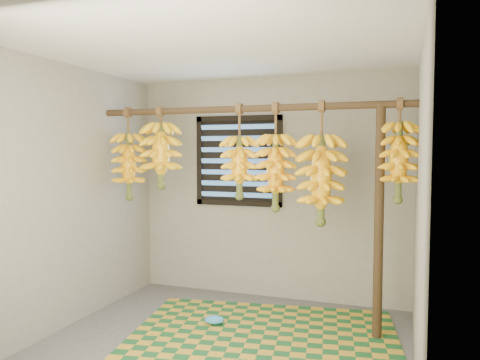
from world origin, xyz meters
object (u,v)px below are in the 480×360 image
at_px(support_post, 379,223).
at_px(woven_mat, 262,340).
at_px(banana_bunch_a, 129,166).
at_px(banana_bunch_f, 399,162).
at_px(banana_bunch_b, 161,155).
at_px(banana_bunch_c, 239,167).
at_px(banana_bunch_e, 321,180).
at_px(banana_bunch_d, 276,172).
at_px(plastic_bag, 214,320).

xyz_separation_m(support_post, woven_mat, (-0.92, -0.38, -0.99)).
distance_m(banana_bunch_a, banana_bunch_f, 2.61).
height_order(woven_mat, banana_bunch_b, banana_bunch_b).
xyz_separation_m(banana_bunch_c, banana_bunch_e, (0.76, 0.00, -0.10)).
relative_size(banana_bunch_c, banana_bunch_d, 0.90).
distance_m(banana_bunch_c, banana_bunch_e, 0.77).
bearing_deg(banana_bunch_b, banana_bunch_e, 0.00).
bearing_deg(banana_bunch_d, banana_bunch_f, 0.00).
relative_size(support_post, banana_bunch_a, 2.15).
bearing_deg(banana_bunch_b, woven_mat, -18.18).
xyz_separation_m(support_post, banana_bunch_f, (0.15, 0.00, 0.52)).
height_order(banana_bunch_a, banana_bunch_e, same).
height_order(woven_mat, plastic_bag, plastic_bag).
relative_size(woven_mat, banana_bunch_e, 2.11).
distance_m(plastic_bag, banana_bunch_a, 1.75).
bearing_deg(banana_bunch_e, banana_bunch_f, -0.00).
xyz_separation_m(support_post, banana_bunch_d, (-0.91, 0.00, 0.42)).
height_order(banana_bunch_b, banana_bunch_f, same).
relative_size(woven_mat, banana_bunch_a, 2.46).
xyz_separation_m(support_post, banana_bunch_e, (-0.50, 0.00, 0.36)).
bearing_deg(woven_mat, banana_bunch_d, 88.94).
bearing_deg(support_post, banana_bunch_c, 180.00).
distance_m(support_post, banana_bunch_c, 1.34).
relative_size(support_post, woven_mat, 0.87).
bearing_deg(plastic_bag, banana_bunch_f, 6.98).
relative_size(woven_mat, banana_bunch_f, 2.65).
height_order(support_post, plastic_bag, support_post).
distance_m(woven_mat, banana_bunch_a, 2.15).
relative_size(support_post, plastic_bag, 10.63).
relative_size(woven_mat, banana_bunch_b, 2.87).
height_order(support_post, banana_bunch_b, banana_bunch_b).
relative_size(banana_bunch_a, banana_bunch_c, 1.06).
relative_size(woven_mat, plastic_bag, 12.18).
bearing_deg(banana_bunch_a, banana_bunch_f, 0.00).
xyz_separation_m(plastic_bag, banana_bunch_f, (1.59, 0.19, 1.47)).
distance_m(plastic_bag, banana_bunch_b, 1.66).
xyz_separation_m(banana_bunch_c, banana_bunch_f, (1.41, -0.00, 0.06)).
bearing_deg(banana_bunch_a, plastic_bag, -10.79).
bearing_deg(banana_bunch_b, banana_bunch_c, 0.00).
height_order(plastic_bag, banana_bunch_f, banana_bunch_f).
xyz_separation_m(woven_mat, plastic_bag, (-0.52, 0.19, 0.04)).
bearing_deg(banana_bunch_e, plastic_bag, -168.34).
xyz_separation_m(support_post, banana_bunch_a, (-2.46, 0.00, 0.46)).
bearing_deg(support_post, plastic_bag, -172.30).
relative_size(banana_bunch_c, banana_bunch_f, 1.02).
bearing_deg(banana_bunch_c, support_post, -0.00).
xyz_separation_m(plastic_bag, banana_bunch_b, (-0.65, 0.19, 1.52)).
height_order(banana_bunch_b, banana_bunch_c, same).
bearing_deg(banana_bunch_e, banana_bunch_a, -180.00).
bearing_deg(banana_bunch_f, plastic_bag, -173.02).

